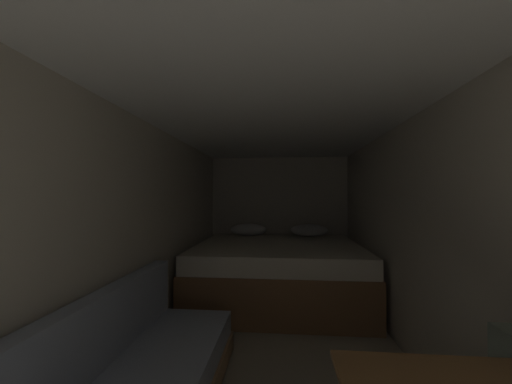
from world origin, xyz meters
The scene contains 6 objects.
ground_plane centered at (0.00, 1.92, 0.00)m, with size 7.36×7.36×0.00m, color #A39984.
wall_back centered at (0.00, 4.62, 1.04)m, with size 2.41×0.05×2.09m, color beige.
wall_left centered at (-1.18, 1.92, 1.04)m, with size 0.05×5.36×2.09m, color beige.
wall_right centered at (1.18, 1.92, 1.04)m, with size 0.05×5.36×2.09m, color beige.
ceiling_slab centered at (0.00, 1.92, 2.11)m, with size 2.41×5.36×0.05m, color white.
bed centered at (0.00, 3.58, 0.39)m, with size 2.19×1.98×0.97m.
Camera 1 is at (0.07, -0.49, 1.41)m, focal length 20.72 mm.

